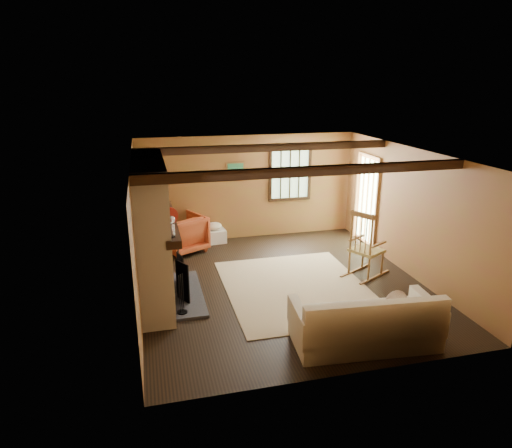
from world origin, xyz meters
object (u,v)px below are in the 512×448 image
object	(u,v)px
rocking_chair	(365,249)
laundry_basket	(214,236)
fireplace	(154,237)
armchair	(182,233)
sofa	(366,326)

from	to	relation	value
rocking_chair	laundry_basket	bearing A→B (deg)	16.09
fireplace	armchair	world-z (taller)	fireplace
sofa	laundry_basket	bearing A→B (deg)	111.37
fireplace	rocking_chair	distance (m)	3.90
sofa	laundry_basket	size ratio (longest dim) A/B	4.19
sofa	laundry_basket	xyz separation A→B (m)	(-1.41, 4.72, -0.14)
laundry_basket	armchair	world-z (taller)	armchair
rocking_chair	armchair	distance (m)	3.88
rocking_chair	sofa	xyz separation A→B (m)	(-1.07, -2.19, -0.25)
fireplace	laundry_basket	world-z (taller)	fireplace
sofa	laundry_basket	world-z (taller)	sofa
fireplace	rocking_chair	world-z (taller)	fireplace
rocking_chair	laundry_basket	xyz separation A→B (m)	(-2.48, 2.53, -0.40)
fireplace	rocking_chair	xyz separation A→B (m)	(3.86, 0.03, -0.56)
armchair	laundry_basket	bearing A→B (deg)	-179.12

